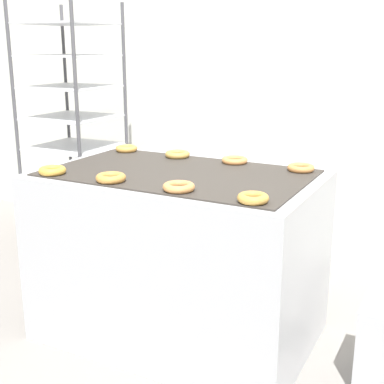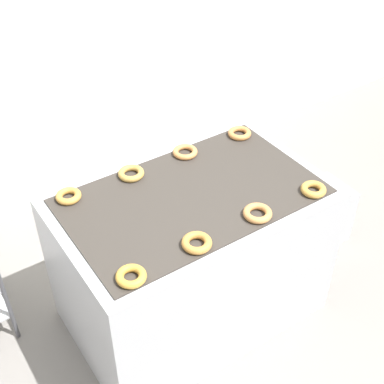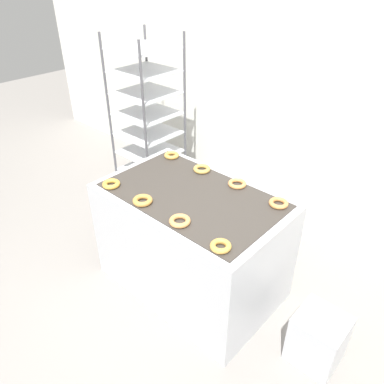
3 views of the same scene
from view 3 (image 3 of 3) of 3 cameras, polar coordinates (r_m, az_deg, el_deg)
The scene contains 13 objects.
ground_plane at distance 3.00m, azimuth -9.43°, elevation -20.38°, with size 14.00×14.00×0.00m, color gray.
wall_back at distance 3.62m, azimuth 16.18°, elevation 15.76°, with size 8.00×0.05×2.80m.
fryer_machine at distance 2.98m, azimuth 0.00°, elevation -7.61°, with size 1.38×0.87×0.90m.
baking_rack_cart at distance 3.90m, azimuth -6.74°, elevation 10.32°, with size 0.56×0.56×1.79m.
glaze_bin at distance 2.81m, azimuth 18.60°, elevation -20.44°, with size 0.32×0.30×0.40m.
donut_near_left at distance 2.87m, azimuth -12.21°, elevation 1.20°, with size 0.13×0.13×0.04m, color gold.
donut_near_midleft at distance 2.64m, azimuth -7.54°, elevation -1.28°, with size 0.14×0.14×0.04m, color #C2853C.
donut_near_midright at distance 2.43m, azimuth -1.87°, elevation -4.42°, with size 0.14×0.14×0.03m, color #CC8A4C.
donut_near_right at distance 2.24m, azimuth 4.39°, elevation -8.22°, with size 0.13×0.13×0.04m, color #C38F3F.
donut_far_left at distance 3.23m, azimuth -3.12°, elevation 5.62°, with size 0.13×0.13×0.03m, color gold.
donut_far_midleft at distance 3.01m, azimuth 1.51°, elevation 3.53°, with size 0.14×0.14×0.03m, color #BB9145.
donut_far_midright at distance 2.83m, azimuth 6.90°, elevation 1.26°, with size 0.14×0.14×0.03m, color #D38B4B.
donut_far_right at distance 2.66m, azimuth 13.05°, elevation -1.66°, with size 0.14×0.14×0.03m, color #CE8747.
Camera 3 is at (1.53, -1.00, 2.37)m, focal length 35.00 mm.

